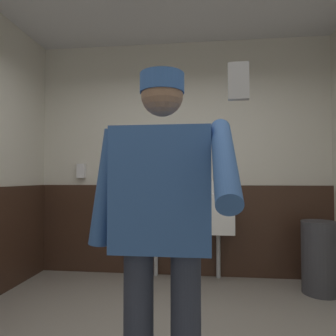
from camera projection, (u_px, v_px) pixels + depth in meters
The scene contains 9 objects.
wall_back at pixel (181, 157), 3.80m from camera, with size 4.18×0.12×2.88m, color beige.
wainscot_band_back at pixel (180, 230), 3.70m from camera, with size 3.58×0.03×1.09m, color #382319.
urinal_left at pixel (155, 212), 3.60m from camera, with size 0.40×0.34×1.24m.
urinal_middle at pixel (218, 213), 3.51m from camera, with size 0.40×0.34×1.24m.
privacy_divider_panel at pixel (186, 198), 3.49m from camera, with size 0.04×0.40×0.90m, color #4C4C51.
person at pixel (162, 222), 1.39m from camera, with size 0.67×0.60×1.67m.
cell_phone at pixel (238, 81), 0.88m from camera, with size 0.06×0.02×0.11m, color silver.
trash_bin at pixel (320, 257), 3.09m from camera, with size 0.35×0.35×0.74m, color #38383D.
soap_dispenser at pixel (81, 171), 3.84m from camera, with size 0.10×0.07×0.18m, color silver.
Camera 1 is at (0.26, -1.81, 1.18)m, focal length 32.25 mm.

